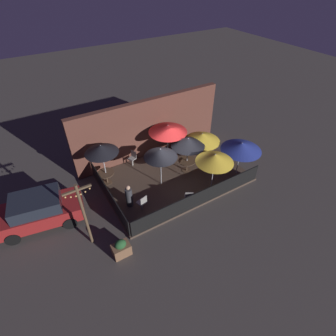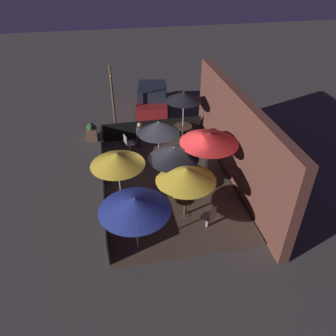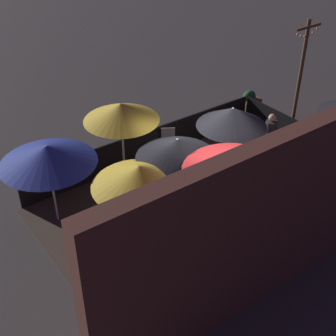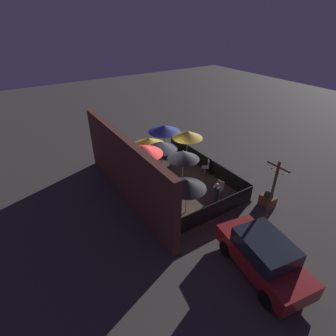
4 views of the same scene
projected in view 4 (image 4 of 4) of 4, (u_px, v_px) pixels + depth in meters
name	position (u px, v px, depth m)	size (l,w,h in m)	color
ground_plane	(171.00, 183.00, 15.63)	(60.00, 60.00, 0.00)	#423D3A
patio_deck	(171.00, 182.00, 15.60)	(7.86, 5.19, 0.12)	#47382D
building_wall	(125.00, 169.00, 13.37)	(9.46, 0.36, 3.71)	brown
fence_front	(205.00, 162.00, 16.52)	(7.66, 0.05, 0.95)	black
fence_side_left	(215.00, 210.00, 12.52)	(0.05, 4.99, 0.95)	black
patio_umbrella_0	(149.00, 142.00, 16.00)	(2.08, 2.08, 2.07)	#B2B2B7
patio_umbrella_1	(162.00, 145.00, 15.20)	(1.87, 1.87, 2.23)	#B2B2B7
patio_umbrella_2	(187.00, 184.00, 11.24)	(1.74, 1.74, 2.50)	#B2B2B7
patio_umbrella_3	(143.00, 150.00, 14.11)	(2.23, 2.23, 2.45)	#B2B2B7
patio_umbrella_4	(183.00, 155.00, 13.91)	(1.75, 1.75, 2.34)	#B2B2B7
patio_umbrella_5	(187.00, 134.00, 16.22)	(1.91, 1.91, 2.35)	#B2B2B7
patio_umbrella_6	(164.00, 129.00, 17.75)	(2.21, 2.21, 2.08)	#B2B2B7
dining_table_0	(150.00, 159.00, 16.63)	(0.70, 0.70, 0.77)	#4C3828
dining_table_1	(162.00, 166.00, 15.91)	(0.97, 0.97, 0.73)	#4C3828
dining_table_2	(185.00, 214.00, 12.11)	(0.92, 0.92, 0.72)	#4C3828
patio_chair_0	(219.00, 188.00, 14.02)	(0.49, 0.49, 0.93)	gray
patio_chair_1	(152.00, 199.00, 13.18)	(0.51, 0.51, 0.96)	gray
patio_chair_2	(135.00, 158.00, 16.93)	(0.56, 0.56, 0.92)	gray
patio_chair_3	(206.00, 167.00, 15.97)	(0.55, 0.55, 0.95)	gray
patron_0	(216.00, 195.00, 13.39)	(0.44, 0.44, 1.29)	#333338
planter_box	(268.00, 199.00, 13.58)	(0.75, 0.53, 0.89)	brown
light_post	(272.00, 191.00, 11.55)	(1.10, 0.12, 3.45)	brown
parked_car_0	(263.00, 255.00, 9.87)	(4.13, 2.33, 1.62)	maroon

